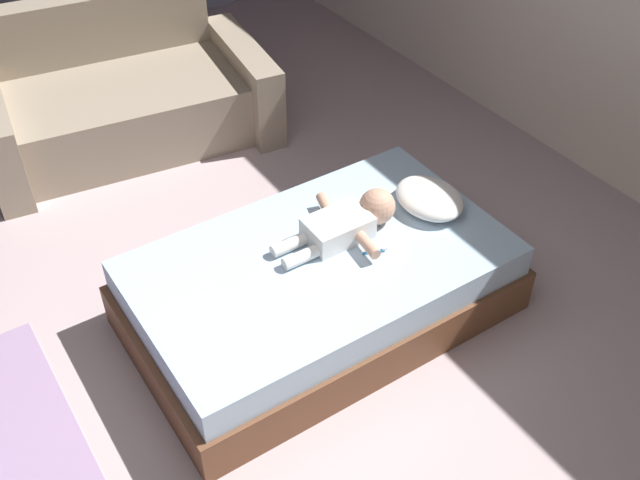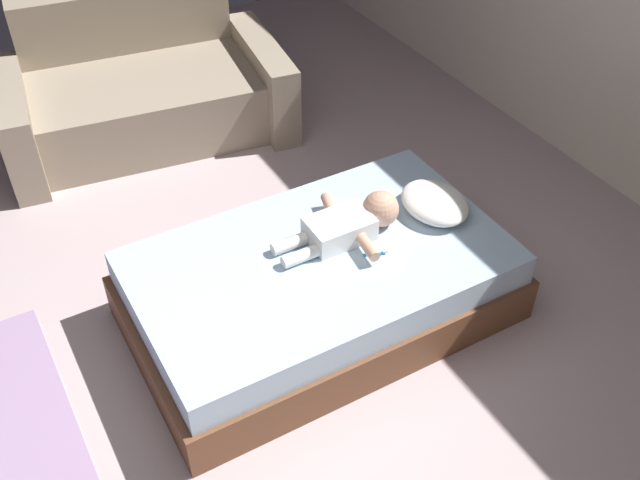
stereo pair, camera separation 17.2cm
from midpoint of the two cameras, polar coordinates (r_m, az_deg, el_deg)
The scene contains 6 objects.
ground_plane at distance 3.65m, azimuth -7.52°, elevation -11.42°, with size 8.00×8.00×0.00m, color #B7A2A4.
bed at distance 3.80m, azimuth 1.30°, elevation -3.63°, with size 1.14×1.92×0.42m.
pillow at distance 3.94m, azimuth 10.08°, elevation 2.84°, with size 0.40×0.32×0.12m.
baby at distance 3.74m, azimuth 3.78°, elevation 1.30°, with size 0.55×0.69×0.19m.
toothbrush at distance 3.67m, azimuth 5.70°, elevation -1.08°, with size 0.06×0.12×0.02m.
couch at distance 5.37m, azimuth -12.66°, elevation 11.11°, with size 1.36×2.01×0.88m.
Camera 2 is at (2.20, -0.62, 2.87)m, focal length 41.45 mm.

